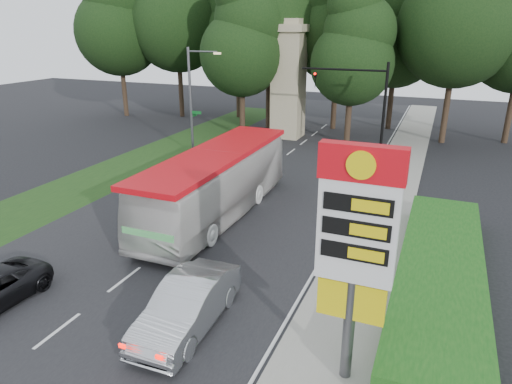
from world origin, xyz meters
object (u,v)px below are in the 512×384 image
at_px(transit_bus, 217,184).
at_px(sedan_silver, 188,305).
at_px(gas_station_pylon, 356,237).
at_px(streetlight_signs, 193,96).
at_px(monument, 289,79).
at_px(traffic_signal_mast, 366,99).

relative_size(transit_bus, sedan_silver, 2.47).
height_order(gas_station_pylon, streetlight_signs, streetlight_signs).
distance_m(streetlight_signs, transit_bus, 13.36).
relative_size(streetlight_signs, sedan_silver, 1.58).
xyz_separation_m(streetlight_signs, sedan_silver, (10.85, -19.63, -3.61)).
relative_size(monument, sedan_silver, 1.99).
distance_m(gas_station_pylon, transit_bus, 13.02).
bearing_deg(sedan_silver, traffic_signal_mast, 83.41).
distance_m(streetlight_signs, monument, 9.44).
bearing_deg(monument, sedan_silver, -78.01).
xyz_separation_m(gas_station_pylon, streetlight_signs, (-16.19, 20.01, -0.01)).
relative_size(traffic_signal_mast, streetlight_signs, 0.90).
xyz_separation_m(traffic_signal_mast, monument, (-7.68, 6.00, 0.43)).
height_order(traffic_signal_mast, sedan_silver, traffic_signal_mast).
distance_m(traffic_signal_mast, streetlight_signs, 12.83).
bearing_deg(gas_station_pylon, streetlight_signs, 128.96).
relative_size(monument, transit_bus, 0.80).
bearing_deg(sedan_silver, transit_bus, 109.27).
bearing_deg(traffic_signal_mast, streetlight_signs, -171.08).
bearing_deg(streetlight_signs, gas_station_pylon, -51.04).
xyz_separation_m(traffic_signal_mast, streetlight_signs, (-12.67, -1.99, -0.23)).
bearing_deg(transit_bus, sedan_silver, -69.06).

